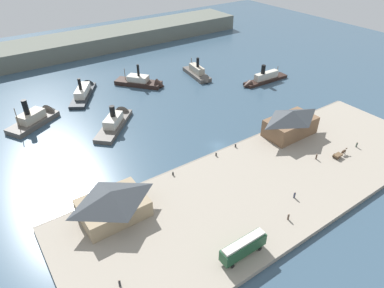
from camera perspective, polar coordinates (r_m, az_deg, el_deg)
ground_plane at (r=104.88m, az=4.29°, el=-0.27°), size 320.00×320.00×0.00m
quay_promenade at (r=92.07m, az=12.90°, el=-6.23°), size 110.00×36.00×1.20m
seawall_edge at (r=102.34m, az=5.56°, el=-0.96°), size 110.00×0.80×1.00m
ferry_shed_customs_shed at (r=79.87m, az=-13.14°, el=-9.59°), size 14.91×11.43×7.04m
ferry_shed_central_terminal at (r=110.16m, az=16.17°, el=3.47°), size 16.33×9.51×8.26m
street_tram at (r=71.72m, az=8.57°, el=-16.59°), size 10.47×2.71×4.14m
horse_cart at (r=106.18m, az=23.50°, el=-1.49°), size 5.42×1.63×1.87m
pedestrian_standing_center at (r=87.54m, az=16.74°, el=-8.17°), size 0.44×0.44×1.79m
pedestrian_at_waters_edge at (r=112.63m, az=25.80°, el=-0.11°), size 0.43×0.43×1.74m
pedestrian_by_tram at (r=69.37m, az=-11.99°, el=-21.78°), size 0.44×0.44×1.76m
pedestrian_walking_east at (r=102.62m, az=20.06°, el=-2.00°), size 0.43×0.43×1.75m
pedestrian_walking_west at (r=81.68m, az=15.79°, el=-11.63°), size 0.42×0.42×1.71m
mooring_post_east at (r=91.00m, az=-3.20°, el=-4.96°), size 0.44×0.44×0.90m
mooring_post_center_east at (r=102.42m, az=7.28°, el=-0.28°), size 0.44×0.44×0.90m
mooring_post_center_west at (r=98.13m, az=4.05°, el=-1.75°), size 0.44×0.44×0.90m
mooring_post_west at (r=123.85m, az=18.69°, el=4.50°), size 0.44×0.44×0.90m
ferry_moored_west at (r=127.68m, az=-24.34°, el=4.08°), size 19.81×15.31×11.89m
ferry_approaching_east at (r=142.90m, az=-17.48°, el=8.52°), size 17.50×23.01×10.19m
ferry_near_quay at (r=151.20m, az=1.15°, el=11.56°), size 7.84×19.58×10.13m
ferry_moored_east at (r=149.02m, az=11.53°, el=10.51°), size 23.43×5.03×9.11m
ferry_departing_north at (r=144.71m, az=-8.07°, el=10.14°), size 17.68×19.83×10.63m
ferry_approaching_west at (r=118.39m, az=-12.45°, el=4.01°), size 20.09×20.42×9.70m
far_headland at (r=193.22m, az=-17.22°, el=15.86°), size 180.00×24.00×8.00m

